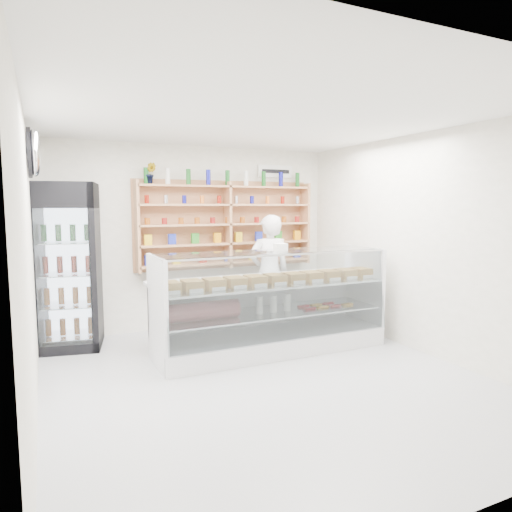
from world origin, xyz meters
TOP-DOWN VIEW (x-y plane):
  - room at (0.00, 0.00)m, footprint 5.00×5.00m
  - display_counter at (0.51, 0.87)m, footprint 3.02×0.90m
  - shop_worker at (0.92, 1.74)m, footprint 0.68×0.49m
  - drinks_cooler at (-1.85, 2.13)m, footprint 0.92×0.90m
  - wall_shelving at (0.50, 2.34)m, footprint 2.84×0.28m
  - potted_plant at (-0.69, 2.34)m, footprint 0.20×0.18m
  - security_mirror at (-2.17, 1.20)m, footprint 0.15×0.50m
  - wall_sign at (1.40, 2.47)m, footprint 0.62×0.03m

SIDE VIEW (x-z plane):
  - display_counter at x=0.51m, z-range -0.30..1.02m
  - shop_worker at x=0.92m, z-range 0.00..1.75m
  - drinks_cooler at x=-1.85m, z-range 0.00..2.19m
  - room at x=0.00m, z-range -1.10..3.90m
  - wall_shelving at x=0.50m, z-range 0.93..2.26m
  - potted_plant at x=-0.69m, z-range 2.20..2.50m
  - security_mirror at x=-2.17m, z-range 2.20..2.70m
  - wall_sign at x=1.40m, z-range 2.35..2.55m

